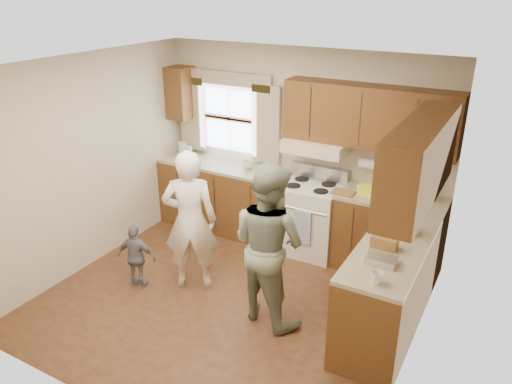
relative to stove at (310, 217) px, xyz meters
The scene contains 6 objects.
room 1.66m from the stove, 101.81° to the right, with size 3.80×3.80×3.80m.
kitchen_fixtures 0.61m from the stove, 48.83° to the right, with size 3.80×2.25×2.15m.
stove is the anchor object (origin of this frame).
woman_left 1.64m from the stove, 121.07° to the right, with size 0.59×0.39×1.61m, color white.
woman_right 1.53m from the stove, 82.84° to the right, with size 0.82×0.64×1.68m, color #1F3929.
child 2.18m from the stove, 127.84° to the right, with size 0.45×0.19×0.77m, color slate.
Camera 1 is at (2.47, -3.83, 3.22)m, focal length 35.00 mm.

